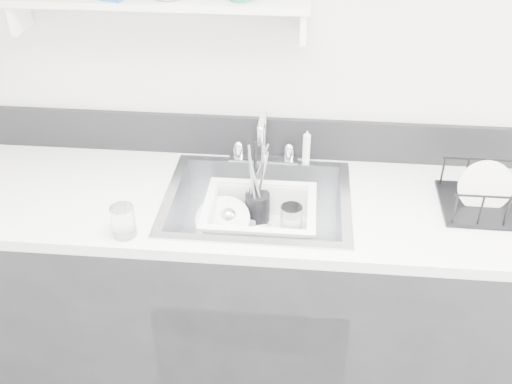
# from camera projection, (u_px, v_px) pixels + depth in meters

# --- Properties ---
(room_shell) EXTENTS (3.50, 3.00, 2.60)m
(room_shell) POSITION_uv_depth(u_px,v_px,m) (213.00, 86.00, 0.97)
(room_shell) COLOR silver
(room_shell) RESTS_ON ground
(counter_run) EXTENTS (3.20, 0.62, 0.92)m
(counter_run) POSITION_uv_depth(u_px,v_px,m) (257.00, 297.00, 2.32)
(counter_run) COLOR black
(counter_run) RESTS_ON ground
(backsplash) EXTENTS (3.20, 0.02, 0.16)m
(backsplash) POSITION_uv_depth(u_px,v_px,m) (265.00, 137.00, 2.27)
(backsplash) COLOR black
(backsplash) RESTS_ON counter_run
(sink) EXTENTS (0.64, 0.52, 0.20)m
(sink) POSITION_uv_depth(u_px,v_px,m) (257.00, 220.00, 2.11)
(sink) COLOR silver
(sink) RESTS_ON counter_run
(faucet) EXTENTS (0.26, 0.18, 0.23)m
(faucet) POSITION_uv_depth(u_px,v_px,m) (263.00, 149.00, 2.23)
(faucet) COLOR silver
(faucet) RESTS_ON counter_run
(side_sprayer) EXTENTS (0.03, 0.03, 0.14)m
(side_sprayer) POSITION_uv_depth(u_px,v_px,m) (306.00, 147.00, 2.22)
(side_sprayer) COLOR white
(side_sprayer) RESTS_ON counter_run
(wall_shelf) EXTENTS (1.00, 0.16, 0.12)m
(wall_shelf) POSITION_uv_depth(u_px,v_px,m) (158.00, 4.00, 1.96)
(wall_shelf) COLOR silver
(wall_shelf) RESTS_ON room_shell
(wash_tub) EXTENTS (0.40, 0.34, 0.15)m
(wash_tub) POSITION_uv_depth(u_px,v_px,m) (260.00, 222.00, 2.11)
(wash_tub) COLOR white
(wash_tub) RESTS_ON sink
(plate_stack) EXTENTS (0.24, 0.23, 0.09)m
(plate_stack) POSITION_uv_depth(u_px,v_px,m) (225.00, 225.00, 2.15)
(plate_stack) COLOR white
(plate_stack) RESTS_ON wash_tub
(utensil_cup) EXTENTS (0.09, 0.09, 0.30)m
(utensil_cup) POSITION_uv_depth(u_px,v_px,m) (257.00, 205.00, 2.19)
(utensil_cup) COLOR black
(utensil_cup) RESTS_ON wash_tub
(ladle) EXTENTS (0.21, 0.25, 0.07)m
(ladle) POSITION_uv_depth(u_px,v_px,m) (236.00, 229.00, 2.11)
(ladle) COLOR silver
(ladle) RESTS_ON wash_tub
(tumbler_in_tub) EXTENTS (0.09, 0.09, 0.11)m
(tumbler_in_tub) POSITION_uv_depth(u_px,v_px,m) (291.00, 220.00, 2.13)
(tumbler_in_tub) COLOR white
(tumbler_in_tub) RESTS_ON wash_tub
(tumbler_counter) EXTENTS (0.09, 0.09, 0.10)m
(tumbler_counter) POSITION_uv_depth(u_px,v_px,m) (123.00, 221.00, 1.86)
(tumbler_counter) COLOR white
(tumbler_counter) RESTS_ON counter_run
(dish_rack) EXTENTS (0.36, 0.28, 0.13)m
(dish_rack) POSITION_uv_depth(u_px,v_px,m) (498.00, 192.00, 1.98)
(dish_rack) COLOR black
(dish_rack) RESTS_ON counter_run
(bowl_small) EXTENTS (0.14, 0.14, 0.03)m
(bowl_small) POSITION_uv_depth(u_px,v_px,m) (275.00, 239.00, 2.10)
(bowl_small) COLOR white
(bowl_small) RESTS_ON wash_tub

